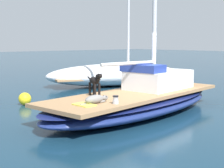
# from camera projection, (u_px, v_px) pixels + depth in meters

# --- Properties ---
(ground_plane) EXTENTS (120.00, 120.00, 0.00)m
(ground_plane) POSITION_uv_depth(u_px,v_px,m) (136.00, 114.00, 10.29)
(ground_plane) COLOR #143347
(sailboat_main) EXTENTS (3.47, 7.51, 0.66)m
(sailboat_main) POSITION_uv_depth(u_px,v_px,m) (137.00, 103.00, 10.25)
(sailboat_main) COLOR navy
(sailboat_main) RESTS_ON ground
(cabin_house) EXTENTS (1.69, 2.39, 0.84)m
(cabin_house) POSITION_uv_depth(u_px,v_px,m) (157.00, 78.00, 11.00)
(cabin_house) COLOR silver
(cabin_house) RESTS_ON sailboat_main
(dog_grey) EXTENTS (0.31, 0.95, 0.22)m
(dog_grey) POSITION_uv_depth(u_px,v_px,m) (96.00, 99.00, 8.44)
(dog_grey) COLOR gray
(dog_grey) RESTS_ON sailboat_main
(dog_black) EXTENTS (0.93, 0.33, 0.70)m
(dog_black) POSITION_uv_depth(u_px,v_px,m) (95.00, 82.00, 9.50)
(dog_black) COLOR black
(dog_black) RESTS_ON sailboat_main
(deck_winch) EXTENTS (0.16, 0.16, 0.21)m
(deck_winch) POSITION_uv_depth(u_px,v_px,m) (116.00, 100.00, 8.37)
(deck_winch) COLOR #B7B7BC
(deck_winch) RESTS_ON sailboat_main
(deck_towel) EXTENTS (0.58, 0.39, 0.03)m
(deck_towel) POSITION_uv_depth(u_px,v_px,m) (84.00, 105.00, 8.18)
(deck_towel) COLOR #D8D14C
(deck_towel) RESTS_ON sailboat_main
(moored_boat_port_side) EXTENTS (4.73, 7.48, 8.08)m
(moored_boat_port_side) POSITION_uv_depth(u_px,v_px,m) (115.00, 74.00, 16.79)
(moored_boat_port_side) COLOR white
(moored_boat_port_side) RESTS_ON ground
(mooring_buoy) EXTENTS (0.44, 0.44, 0.44)m
(mooring_buoy) POSITION_uv_depth(u_px,v_px,m) (25.00, 99.00, 11.66)
(mooring_buoy) COLOR yellow
(mooring_buoy) RESTS_ON ground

